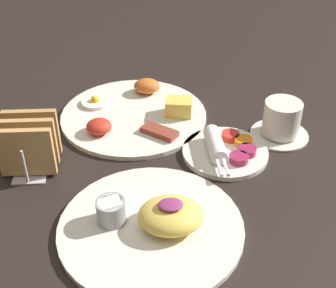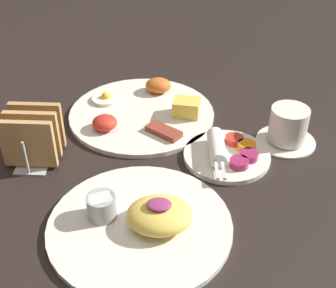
{
  "view_description": "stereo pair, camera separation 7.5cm",
  "coord_description": "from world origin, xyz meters",
  "px_view_note": "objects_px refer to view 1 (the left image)",
  "views": [
    {
      "loc": [
        -0.0,
        -0.7,
        0.55
      ],
      "look_at": [
        0.04,
        0.03,
        0.03
      ],
      "focal_mm": 50.0,
      "sensor_mm": 36.0,
      "label": 1
    },
    {
      "loc": [
        0.07,
        -0.7,
        0.55
      ],
      "look_at": [
        0.04,
        0.03,
        0.03
      ],
      "focal_mm": 50.0,
      "sensor_mm": 36.0,
      "label": 2
    }
  ],
  "objects_px": {
    "plate_breakfast": "(136,113)",
    "plate_condiments": "(226,150)",
    "plate_foreground": "(157,223)",
    "toast_rack": "(31,145)",
    "coffee_cup": "(282,121)"
  },
  "relations": [
    {
      "from": "plate_breakfast",
      "to": "plate_condiments",
      "type": "distance_m",
      "value": 0.23
    },
    {
      "from": "plate_foreground",
      "to": "coffee_cup",
      "type": "height_order",
      "value": "coffee_cup"
    },
    {
      "from": "plate_breakfast",
      "to": "toast_rack",
      "type": "height_order",
      "value": "toast_rack"
    },
    {
      "from": "plate_breakfast",
      "to": "plate_condiments",
      "type": "bearing_deg",
      "value": -40.05
    },
    {
      "from": "toast_rack",
      "to": "plate_foreground",
      "type": "bearing_deg",
      "value": -38.33
    },
    {
      "from": "plate_breakfast",
      "to": "plate_condiments",
      "type": "relative_size",
      "value": 1.75
    },
    {
      "from": "coffee_cup",
      "to": "plate_breakfast",
      "type": "bearing_deg",
      "value": 163.65
    },
    {
      "from": "plate_breakfast",
      "to": "toast_rack",
      "type": "distance_m",
      "value": 0.26
    },
    {
      "from": "plate_breakfast",
      "to": "toast_rack",
      "type": "relative_size",
      "value": 2.75
    },
    {
      "from": "plate_breakfast",
      "to": "coffee_cup",
      "type": "bearing_deg",
      "value": -16.35
    },
    {
      "from": "plate_foreground",
      "to": "toast_rack",
      "type": "relative_size",
      "value": 2.58
    },
    {
      "from": "plate_breakfast",
      "to": "toast_rack",
      "type": "xyz_separation_m",
      "value": [
        -0.19,
        -0.16,
        0.04
      ]
    },
    {
      "from": "plate_condiments",
      "to": "coffee_cup",
      "type": "xyz_separation_m",
      "value": [
        0.12,
        0.06,
        0.02
      ]
    },
    {
      "from": "plate_condiments",
      "to": "plate_foreground",
      "type": "bearing_deg",
      "value": -126.22
    },
    {
      "from": "toast_rack",
      "to": "plate_condiments",
      "type": "bearing_deg",
      "value": 2.43
    }
  ]
}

